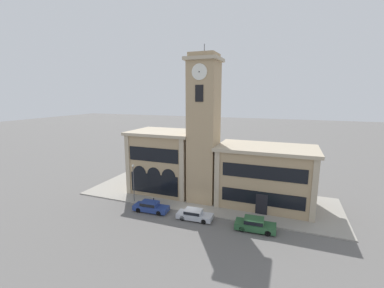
{
  "coord_description": "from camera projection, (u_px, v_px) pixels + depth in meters",
  "views": [
    {
      "loc": [
        11.44,
        -29.76,
        15.55
      ],
      "look_at": [
        -1.04,
        2.91,
        8.89
      ],
      "focal_mm": 24.0,
      "sensor_mm": 36.0,
      "label": 1
    }
  ],
  "objects": [
    {
      "name": "town_hall_right_wing",
      "position": [
        265.0,
        176.0,
        36.4
      ],
      "size": [
        13.58,
        8.08,
        8.54
      ],
      "color": "tan",
      "rests_on": "ground_plane"
    },
    {
      "name": "clock_tower",
      "position": [
        204.0,
        130.0,
        36.71
      ],
      "size": [
        4.64,
        4.64,
        22.36
      ],
      "color": "tan",
      "rests_on": "ground_plane"
    },
    {
      "name": "town_hall_left_wing",
      "position": [
        165.0,
        161.0,
        41.85
      ],
      "size": [
        10.59,
        8.08,
        9.94
      ],
      "color": "tan",
      "rests_on": "ground_plane"
    },
    {
      "name": "parked_car_far",
      "position": [
        255.0,
        224.0,
        29.85
      ],
      "size": [
        4.74,
        2.09,
        1.5
      ],
      "rotation": [
        0.0,
        0.0,
        0.04
      ],
      "color": "#285633",
      "rests_on": "ground_plane"
    },
    {
      "name": "street_lamp",
      "position": [
        133.0,
        177.0,
        37.37
      ],
      "size": [
        0.36,
        0.36,
        5.56
      ],
      "color": "#4C4C51",
      "rests_on": "sidewalk_kerb"
    },
    {
      "name": "parked_car_mid",
      "position": [
        194.0,
        214.0,
        32.51
      ],
      "size": [
        4.6,
        1.95,
        1.31
      ],
      "rotation": [
        0.0,
        0.0,
        0.04
      ],
      "color": "#B2B7C1",
      "rests_on": "ground_plane"
    },
    {
      "name": "sidewalk_kerb",
      "position": [
        206.0,
        196.0,
        39.86
      ],
      "size": [
        38.3,
        12.29,
        0.15
      ],
      "color": "gray",
      "rests_on": "ground_plane"
    },
    {
      "name": "ground_plane",
      "position": [
        192.0,
        214.0,
        34.23
      ],
      "size": [
        300.0,
        300.0,
        0.0
      ],
      "primitive_type": "plane",
      "color": "#605E5B"
    },
    {
      "name": "bollard",
      "position": [
        154.0,
        202.0,
        36.46
      ],
      "size": [
        0.18,
        0.18,
        1.06
      ],
      "color": "black",
      "rests_on": "sidewalk_kerb"
    },
    {
      "name": "parked_car_near",
      "position": [
        151.0,
        206.0,
        34.71
      ],
      "size": [
        4.88,
        1.96,
        1.41
      ],
      "rotation": [
        0.0,
        0.0,
        0.04
      ],
      "color": "navy",
      "rests_on": "ground_plane"
    }
  ]
}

